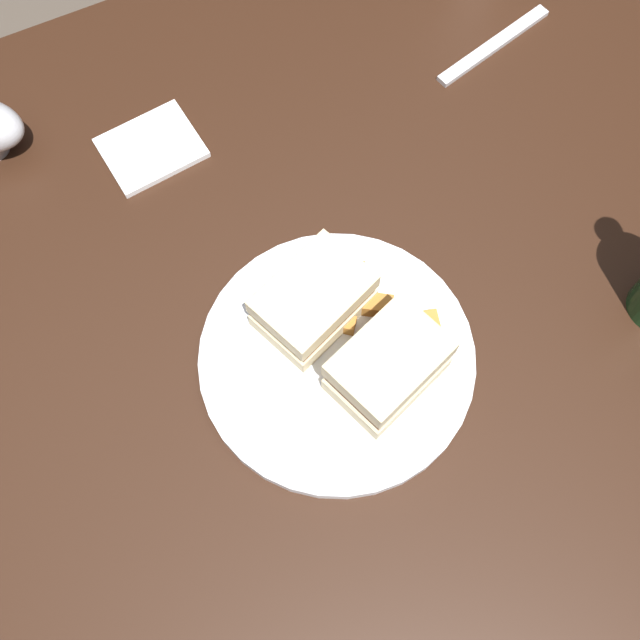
{
  "coord_description": "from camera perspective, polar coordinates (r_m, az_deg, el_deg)",
  "views": [
    {
      "loc": [
        0.13,
        0.31,
        1.49
      ],
      "look_at": [
        0.0,
        0.04,
        0.75
      ],
      "focal_mm": 43.04,
      "sensor_mm": 36.0,
      "label": 1
    }
  ],
  "objects": [
    {
      "name": "potato_wedge_back",
      "position": [
        0.8,
        0.99,
        -0.09
      ],
      "size": [
        0.05,
        0.04,
        0.02
      ],
      "primitive_type": "cube",
      "rotation": [
        0.0,
        0.0,
        5.58
      ],
      "color": "#AD702D",
      "rests_on": "plate"
    },
    {
      "name": "potato_wedge_stray",
      "position": [
        0.8,
        4.86,
        -0.51
      ],
      "size": [
        0.06,
        0.04,
        0.02
      ],
      "primitive_type": "cube",
      "rotation": [
        0.0,
        0.0,
        0.32
      ],
      "color": "#B77F33",
      "rests_on": "plate"
    },
    {
      "name": "sandwich_half_left",
      "position": [
        0.76,
        5.09,
        -3.47
      ],
      "size": [
        0.13,
        0.11,
        0.07
      ],
      "color": "beige",
      "rests_on": "plate"
    },
    {
      "name": "ground_plane",
      "position": [
        1.52,
        -0.63,
        -9.45
      ],
      "size": [
        6.0,
        6.0,
        0.0
      ],
      "primitive_type": "plane",
      "color": "#4C4238"
    },
    {
      "name": "fork",
      "position": [
        1.04,
        12.79,
        19.3
      ],
      "size": [
        0.18,
        0.06,
        0.01
      ],
      "primitive_type": "cube",
      "rotation": [
        0.0,
        0.0,
        0.24
      ],
      "color": "silver",
      "rests_on": "dining_table"
    },
    {
      "name": "potato_wedge_middle",
      "position": [
        0.8,
        7.11,
        -0.38
      ],
      "size": [
        0.05,
        0.03,
        0.02
      ],
      "primitive_type": "cube",
      "rotation": [
        0.0,
        0.0,
        2.86
      ],
      "color": "#B77F33",
      "rests_on": "plate"
    },
    {
      "name": "sandwich_half_right",
      "position": [
        0.79,
        -0.43,
        1.46
      ],
      "size": [
        0.13,
        0.11,
        0.06
      ],
      "color": "beige",
      "rests_on": "plate"
    },
    {
      "name": "potato_wedge_front",
      "position": [
        0.79,
        4.98,
        -2.86
      ],
      "size": [
        0.05,
        0.02,
        0.02
      ],
      "primitive_type": "cube",
      "rotation": [
        0.0,
        0.0,
        3.16
      ],
      "color": "#AD702D",
      "rests_on": "plate"
    },
    {
      "name": "dining_table",
      "position": [
        1.17,
        -0.81,
        -5.59
      ],
      "size": [
        1.25,
        0.99,
        0.72
      ],
      "primitive_type": "cube",
      "color": "black",
      "rests_on": "ground"
    },
    {
      "name": "potato_wedge_right_edge",
      "position": [
        0.82,
        1.88,
        3.35
      ],
      "size": [
        0.05,
        0.03,
        0.02
      ],
      "primitive_type": "cube",
      "rotation": [
        0.0,
        0.0,
        2.86
      ],
      "color": "#AD702D",
      "rests_on": "plate"
    },
    {
      "name": "napkin",
      "position": [
        0.95,
        -12.43,
        12.39
      ],
      "size": [
        0.12,
        0.1,
        0.01
      ],
      "primitive_type": "cube",
      "rotation": [
        0.0,
        0.0,
        0.1
      ],
      "color": "white",
      "rests_on": "dining_table"
    },
    {
      "name": "plate",
      "position": [
        0.8,
        1.18,
        -2.92
      ],
      "size": [
        0.29,
        0.29,
        0.02
      ],
      "primitive_type": "cylinder",
      "color": "white",
      "rests_on": "dining_table"
    },
    {
      "name": "potato_wedge_left_edge",
      "position": [
        0.81,
        3.48,
        1.2
      ],
      "size": [
        0.06,
        0.05,
        0.02
      ],
      "primitive_type": "cube",
      "rotation": [
        0.0,
        0.0,
        5.7
      ],
      "color": "#AD702D",
      "rests_on": "plate"
    }
  ]
}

